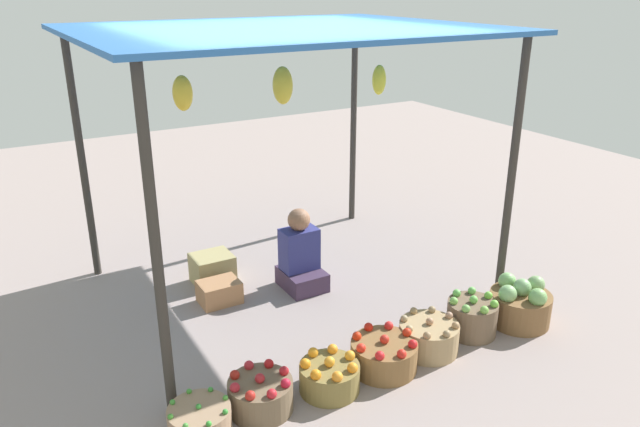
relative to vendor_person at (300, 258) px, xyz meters
name	(u,v)px	position (x,y,z in m)	size (l,w,h in m)	color
ground_plane	(288,287)	(-0.11, 0.04, -0.30)	(14.00, 14.00, 0.00)	gray
market_stall_structure	(283,48)	(-0.12, 0.04, 1.91)	(3.31, 2.73, 2.38)	#38332D
vendor_person	(300,258)	(0.00, 0.00, 0.00)	(0.36, 0.44, 0.78)	#402E46
basket_green_chilies	(200,422)	(-1.53, -1.49, -0.19)	(0.40, 0.40, 0.25)	#97785B
basket_red_apples	(261,394)	(-1.09, -1.43, -0.18)	(0.44, 0.44, 0.28)	brown
basket_oranges	(329,376)	(-0.58, -1.49, -0.19)	(0.43, 0.43, 0.27)	olive
basket_red_tomatoes	(384,355)	(-0.09, -1.47, -0.18)	(0.50, 0.50, 0.29)	brown
basket_potatoes	(429,337)	(0.35, -1.45, -0.17)	(0.47, 0.47, 0.29)	tan
basket_green_apples	(472,317)	(0.82, -1.43, -0.15)	(0.41, 0.41, 0.34)	brown
basket_cabbages	(520,304)	(1.29, -1.51, -0.13)	(0.51, 0.51, 0.41)	brown
wooden_crate_near_vendor	(213,269)	(-0.69, 0.50, -0.16)	(0.37, 0.33, 0.28)	tan
wooden_crate_stacked_rear	(219,292)	(-0.78, 0.10, -0.20)	(0.36, 0.28, 0.20)	#AB764E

